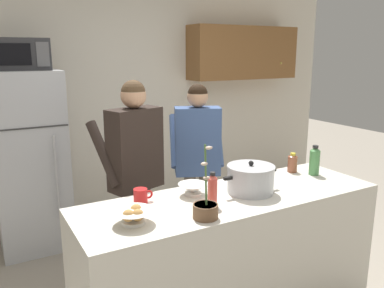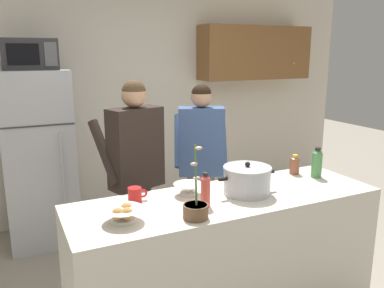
# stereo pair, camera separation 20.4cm
# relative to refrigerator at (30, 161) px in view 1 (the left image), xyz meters

# --- Properties ---
(back_wall_unit) EXTENTS (6.00, 0.48, 2.60)m
(back_wall_unit) POSITION_rel_refrigerator_xyz_m (1.28, 0.42, 0.53)
(back_wall_unit) COLOR silver
(back_wall_unit) RESTS_ON ground
(kitchen_island) EXTENTS (2.14, 0.68, 0.92)m
(kitchen_island) POSITION_rel_refrigerator_xyz_m (1.04, -1.85, -0.40)
(kitchen_island) COLOR silver
(kitchen_island) RESTS_ON ground
(refrigerator) EXTENTS (0.64, 0.68, 1.71)m
(refrigerator) POSITION_rel_refrigerator_xyz_m (0.00, 0.00, 0.00)
(refrigerator) COLOR #B7BABF
(refrigerator) RESTS_ON ground
(microwave) EXTENTS (0.48, 0.37, 0.28)m
(microwave) POSITION_rel_refrigerator_xyz_m (0.00, -0.02, 1.00)
(microwave) COLOR #2D2D30
(microwave) RESTS_ON refrigerator
(person_near_pot) EXTENTS (0.59, 0.53, 1.67)m
(person_near_pot) POSITION_rel_refrigerator_xyz_m (0.65, -1.08, 0.19)
(person_near_pot) COLOR black
(person_near_pot) RESTS_ON ground
(person_by_sink) EXTENTS (0.59, 0.55, 1.60)m
(person_by_sink) POSITION_rel_refrigerator_xyz_m (1.33, -0.90, 0.14)
(person_by_sink) COLOR #726656
(person_by_sink) RESTS_ON ground
(cooking_pot) EXTENTS (0.44, 0.33, 0.23)m
(cooking_pot) POSITION_rel_refrigerator_xyz_m (1.20, -1.85, 0.16)
(cooking_pot) COLOR silver
(cooking_pot) RESTS_ON kitchen_island
(coffee_mug) EXTENTS (0.13, 0.09, 0.10)m
(coffee_mug) POSITION_rel_refrigerator_xyz_m (0.46, -1.66, 0.11)
(coffee_mug) COLOR red
(coffee_mug) RESTS_ON kitchen_island
(bread_bowl) EXTENTS (0.24, 0.24, 0.10)m
(bread_bowl) POSITION_rel_refrigerator_xyz_m (0.30, -1.94, 0.11)
(bread_bowl) COLOR white
(bread_bowl) RESTS_ON kitchen_island
(empty_bowl) EXTENTS (0.20, 0.20, 0.08)m
(empty_bowl) POSITION_rel_refrigerator_xyz_m (0.82, -1.71, 0.11)
(empty_bowl) COLOR white
(empty_bowl) RESTS_ON kitchen_island
(bottle_near_edge) EXTENTS (0.06, 0.06, 0.22)m
(bottle_near_edge) POSITION_rel_refrigerator_xyz_m (0.84, -1.93, 0.17)
(bottle_near_edge) COLOR #D84C3F
(bottle_near_edge) RESTS_ON kitchen_island
(bottle_mid_counter) EXTENTS (0.08, 0.08, 0.24)m
(bottle_mid_counter) POSITION_rel_refrigerator_xyz_m (1.89, -1.77, 0.18)
(bottle_mid_counter) COLOR #4C8C4C
(bottle_mid_counter) RESTS_ON kitchen_island
(bottle_far_corner) EXTENTS (0.08, 0.08, 0.16)m
(bottle_far_corner) POSITION_rel_refrigerator_xyz_m (1.79, -1.63, 0.14)
(bottle_far_corner) COLOR brown
(bottle_far_corner) RESTS_ON kitchen_island
(potted_orchid) EXTENTS (0.15, 0.15, 0.44)m
(potted_orchid) POSITION_rel_refrigerator_xyz_m (0.70, -2.07, 0.12)
(potted_orchid) COLOR brown
(potted_orchid) RESTS_ON kitchen_island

